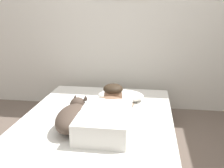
{
  "coord_description": "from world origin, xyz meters",
  "views": [
    {
      "loc": [
        0.39,
        -2.03,
        1.33
      ],
      "look_at": [
        0.02,
        0.52,
        0.57
      ],
      "focal_mm": 41.87,
      "sensor_mm": 36.0,
      "label": 1
    }
  ],
  "objects": [
    {
      "name": "bed",
      "position": [
        -0.08,
        0.23,
        0.16
      ],
      "size": [
        1.47,
        1.96,
        0.32
      ],
      "color": "gray",
      "rests_on": "ground"
    },
    {
      "name": "pillow",
      "position": [
        0.09,
        0.73,
        0.38
      ],
      "size": [
        0.52,
        0.32,
        0.11
      ],
      "primitive_type": "ellipsoid",
      "color": "white",
      "rests_on": "bed"
    },
    {
      "name": "person_lying",
      "position": [
        0.04,
        0.1,
        0.43
      ],
      "size": [
        0.43,
        0.92,
        0.27
      ],
      "color": "white",
      "rests_on": "bed"
    },
    {
      "name": "back_wall",
      "position": [
        -0.0,
        1.43,
        1.25
      ],
      "size": [
        4.21,
        0.12,
        2.5
      ],
      "color": "silver",
      "rests_on": "ground"
    },
    {
      "name": "cell_phone",
      "position": [
        -0.1,
        0.21,
        0.32
      ],
      "size": [
        0.07,
        0.14,
        0.01
      ],
      "primitive_type": "cube",
      "color": "black",
      "rests_on": "bed"
    },
    {
      "name": "ground_plane",
      "position": [
        0.0,
        0.0,
        0.0
      ],
      "size": [
        12.42,
        12.42,
        0.0
      ],
      "primitive_type": "plane",
      "color": "#66564C"
    },
    {
      "name": "coffee_cup",
      "position": [
        0.1,
        0.65,
        0.36
      ],
      "size": [
        0.12,
        0.09,
        0.07
      ],
      "color": "#D84C47",
      "rests_on": "bed"
    },
    {
      "name": "dog",
      "position": [
        -0.24,
        -0.01,
        0.42
      ],
      "size": [
        0.26,
        0.57,
        0.21
      ],
      "color": "#4C3D33",
      "rests_on": "bed"
    }
  ]
}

